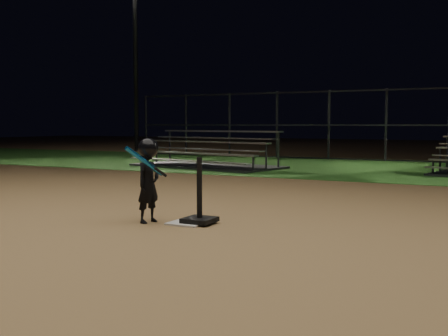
# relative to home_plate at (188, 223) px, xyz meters

# --- Properties ---
(ground) EXTENTS (80.00, 80.00, 0.00)m
(ground) POSITION_rel_home_plate_xyz_m (0.00, 0.00, -0.01)
(ground) COLOR #987345
(ground) RESTS_ON ground
(grass_strip) EXTENTS (60.00, 8.00, 0.01)m
(grass_strip) POSITION_rel_home_plate_xyz_m (0.00, 10.00, -0.01)
(grass_strip) COLOR #275A1D
(grass_strip) RESTS_ON ground
(home_plate) EXTENTS (0.45, 0.45, 0.02)m
(home_plate) POSITION_rel_home_plate_xyz_m (0.00, 0.00, 0.00)
(home_plate) COLOR beige
(home_plate) RESTS_ON ground
(batting_tee) EXTENTS (0.38, 0.38, 0.84)m
(batting_tee) POSITION_rel_home_plate_xyz_m (0.14, 0.05, 0.17)
(batting_tee) COLOR black
(batting_tee) RESTS_ON home_plate
(child_batter) EXTENTS (0.41, 0.60, 1.11)m
(child_batter) POSITION_rel_home_plate_xyz_m (-0.51, -0.16, 0.58)
(child_batter) COLOR black
(child_batter) RESTS_ON ground
(bleacher_left) EXTENTS (4.79, 2.99, 1.09)m
(bleacher_left) POSITION_rel_home_plate_xyz_m (-4.28, 8.05, 0.21)
(bleacher_left) COLOR #B8B8BD
(bleacher_left) RESTS_ON ground
(backstop_fence) EXTENTS (20.08, 0.08, 2.50)m
(backstop_fence) POSITION_rel_home_plate_xyz_m (0.00, 13.00, 1.24)
(backstop_fence) COLOR #38383D
(backstop_fence) RESTS_ON ground
(light_pole_left) EXTENTS (0.90, 0.53, 8.30)m
(light_pole_left) POSITION_rel_home_plate_xyz_m (-12.00, 14.94, 4.93)
(light_pole_left) COLOR #2D2D30
(light_pole_left) RESTS_ON ground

